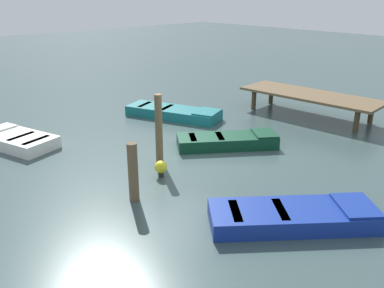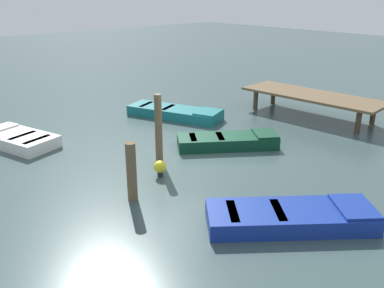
{
  "view_description": "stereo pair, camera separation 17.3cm",
  "coord_description": "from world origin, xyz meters",
  "px_view_note": "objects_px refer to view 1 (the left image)",
  "views": [
    {
      "loc": [
        9.08,
        -8.53,
        5.04
      ],
      "look_at": [
        0.0,
        0.0,
        0.35
      ],
      "focal_mm": 38.86,
      "sensor_mm": 36.0,
      "label": 1
    },
    {
      "loc": [
        9.19,
        -8.4,
        5.04
      ],
      "look_at": [
        0.0,
        0.0,
        0.35
      ],
      "focal_mm": 38.86,
      "sensor_mm": 36.0,
      "label": 2
    }
  ],
  "objects_px": {
    "rowboat_dark_green": "(228,141)",
    "mooring_piling_mid_right": "(133,172)",
    "mooring_piling_far_right": "(159,129)",
    "dock_segment": "(310,96)",
    "rowboat_blue": "(294,216)",
    "rowboat_teal": "(174,112)",
    "marker_buoy": "(161,167)",
    "rowboat_white": "(17,140)"
  },
  "relations": [
    {
      "from": "rowboat_dark_green",
      "to": "mooring_piling_mid_right",
      "type": "height_order",
      "value": "mooring_piling_mid_right"
    },
    {
      "from": "rowboat_dark_green",
      "to": "mooring_piling_far_right",
      "type": "xyz_separation_m",
      "value": [
        -0.51,
        -2.54,
        0.86
      ]
    },
    {
      "from": "dock_segment",
      "to": "rowboat_dark_green",
      "type": "height_order",
      "value": "dock_segment"
    },
    {
      "from": "rowboat_blue",
      "to": "rowboat_dark_green",
      "type": "distance_m",
      "value": 5.05
    },
    {
      "from": "rowboat_teal",
      "to": "marker_buoy",
      "type": "distance_m",
      "value": 5.77
    },
    {
      "from": "rowboat_white",
      "to": "mooring_piling_mid_right",
      "type": "relative_size",
      "value": 1.95
    },
    {
      "from": "rowboat_white",
      "to": "mooring_piling_mid_right",
      "type": "xyz_separation_m",
      "value": [
        5.85,
        0.63,
        0.55
      ]
    },
    {
      "from": "rowboat_dark_green",
      "to": "rowboat_white",
      "type": "height_order",
      "value": "same"
    },
    {
      "from": "dock_segment",
      "to": "marker_buoy",
      "type": "xyz_separation_m",
      "value": [
        0.41,
        -8.3,
        -0.56
      ]
    },
    {
      "from": "dock_segment",
      "to": "rowboat_blue",
      "type": "height_order",
      "value": "dock_segment"
    },
    {
      "from": "dock_segment",
      "to": "rowboat_teal",
      "type": "relative_size",
      "value": 1.43
    },
    {
      "from": "dock_segment",
      "to": "rowboat_white",
      "type": "distance_m",
      "value": 11.39
    },
    {
      "from": "mooring_piling_far_right",
      "to": "mooring_piling_mid_right",
      "type": "distance_m",
      "value": 2.45
    },
    {
      "from": "marker_buoy",
      "to": "rowboat_dark_green",
      "type": "bearing_deg",
      "value": 95.48
    },
    {
      "from": "marker_buoy",
      "to": "mooring_piling_far_right",
      "type": "bearing_deg",
      "value": 142.94
    },
    {
      "from": "dock_segment",
      "to": "mooring_piling_far_right",
      "type": "height_order",
      "value": "mooring_piling_far_right"
    },
    {
      "from": "mooring_piling_mid_right",
      "to": "marker_buoy",
      "type": "xyz_separation_m",
      "value": [
        -0.61,
        1.36,
        -0.48
      ]
    },
    {
      "from": "rowboat_dark_green",
      "to": "mooring_piling_far_right",
      "type": "height_order",
      "value": "mooring_piling_far_right"
    },
    {
      "from": "marker_buoy",
      "to": "mooring_piling_mid_right",
      "type": "bearing_deg",
      "value": -65.94
    },
    {
      "from": "mooring_piling_far_right",
      "to": "rowboat_white",
      "type": "bearing_deg",
      "value": -149.54
    },
    {
      "from": "rowboat_blue",
      "to": "mooring_piling_mid_right",
      "type": "relative_size",
      "value": 2.41
    },
    {
      "from": "rowboat_teal",
      "to": "rowboat_white",
      "type": "bearing_deg",
      "value": -121.54
    },
    {
      "from": "dock_segment",
      "to": "rowboat_white",
      "type": "xyz_separation_m",
      "value": [
        -4.82,
        -10.3,
        -0.63
      ]
    },
    {
      "from": "mooring_piling_far_right",
      "to": "mooring_piling_mid_right",
      "type": "relative_size",
      "value": 1.41
    },
    {
      "from": "rowboat_white",
      "to": "mooring_piling_mid_right",
      "type": "height_order",
      "value": "mooring_piling_mid_right"
    },
    {
      "from": "rowboat_white",
      "to": "rowboat_dark_green",
      "type": "bearing_deg",
      "value": -149.64
    },
    {
      "from": "rowboat_blue",
      "to": "rowboat_dark_green",
      "type": "bearing_deg",
      "value": 98.87
    },
    {
      "from": "rowboat_dark_green",
      "to": "rowboat_white",
      "type": "bearing_deg",
      "value": 172.49
    },
    {
      "from": "rowboat_blue",
      "to": "rowboat_teal",
      "type": "height_order",
      "value": "same"
    },
    {
      "from": "rowboat_teal",
      "to": "rowboat_dark_green",
      "type": "relative_size",
      "value": 1.24
    },
    {
      "from": "rowboat_dark_green",
      "to": "mooring_piling_mid_right",
      "type": "distance_m",
      "value": 4.64
    },
    {
      "from": "rowboat_white",
      "to": "mooring_piling_far_right",
      "type": "relative_size",
      "value": 1.39
    },
    {
      "from": "rowboat_dark_green",
      "to": "marker_buoy",
      "type": "relative_size",
      "value": 6.94
    },
    {
      "from": "dock_segment",
      "to": "rowboat_blue",
      "type": "relative_size",
      "value": 1.6
    },
    {
      "from": "rowboat_teal",
      "to": "mooring_piling_mid_right",
      "type": "height_order",
      "value": "mooring_piling_mid_right"
    },
    {
      "from": "mooring_piling_mid_right",
      "to": "marker_buoy",
      "type": "height_order",
      "value": "mooring_piling_mid_right"
    },
    {
      "from": "dock_segment",
      "to": "mooring_piling_far_right",
      "type": "bearing_deg",
      "value": -96.68
    },
    {
      "from": "dock_segment",
      "to": "rowboat_blue",
      "type": "xyz_separation_m",
      "value": [
        4.45,
        -7.73,
        -0.63
      ]
    },
    {
      "from": "dock_segment",
      "to": "marker_buoy",
      "type": "bearing_deg",
      "value": -90.88
    },
    {
      "from": "rowboat_blue",
      "to": "marker_buoy",
      "type": "xyz_separation_m",
      "value": [
        -4.04,
        -0.57,
        0.07
      ]
    },
    {
      "from": "dock_segment",
      "to": "mooring_piling_far_right",
      "type": "xyz_separation_m",
      "value": [
        -0.4,
        -7.69,
        0.23
      ]
    },
    {
      "from": "dock_segment",
      "to": "marker_buoy",
      "type": "height_order",
      "value": "dock_segment"
    }
  ]
}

